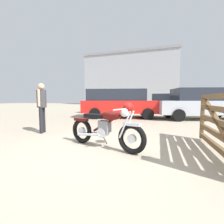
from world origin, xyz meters
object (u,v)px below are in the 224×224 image
Objects in this scene: red_hatchback_near at (206,102)px; blue_hatchback_right at (202,103)px; white_estate_far at (120,103)px; vintage_motorcycle at (106,127)px; pale_sedan_back at (163,103)px; silver_sedan_mid at (106,102)px; dark_sedan_left at (118,102)px; bystander at (42,103)px; timber_gate at (224,122)px.

red_hatchback_near is 3.56m from blue_hatchback_right.
vintage_motorcycle is at bearing -90.41° from white_estate_far.
red_hatchback_near is at bearing -121.15° from blue_hatchback_right.
silver_sedan_mid is (-4.82, -3.00, 0.08)m from pale_sedan_back.
dark_sedan_left is at bearing 121.04° from vintage_motorcycle.
red_hatchback_near is 3.79m from pale_sedan_back.
red_hatchback_near is at bearing 82.60° from vintage_motorcycle.
vintage_motorcycle is 0.48× the size of red_hatchback_near.
red_hatchback_near reaches higher than bystander.
bystander is 5.21m from white_estate_far.
vintage_motorcycle is at bearing -78.48° from dark_sedan_left.
red_hatchback_near reaches higher than white_estate_far.
silver_sedan_mid is at bearing 111.75° from white_estate_far.
dark_sedan_left is at bearing -31.75° from red_hatchback_near.
vintage_motorcycle is 0.40× the size of white_estate_far.
dark_sedan_left is at bearing 21.36° from timber_gate.
white_estate_far is at bearing 118.71° from vintage_motorcycle.
silver_sedan_mid reaches higher than vintage_motorcycle.
white_estate_far reaches higher than vintage_motorcycle.
bystander is 0.39× the size of dark_sedan_left.
white_estate_far is 1.14× the size of dark_sedan_left.
blue_hatchback_right is at bearing 25.31° from bystander.
blue_hatchback_right is (-1.33, -3.30, 0.02)m from red_hatchback_near.
vintage_motorcycle is 0.46× the size of dark_sedan_left.
pale_sedan_back is at bearing -33.14° from dark_sedan_left.
bystander is 0.34× the size of white_estate_far.
bystander is 11.94m from pale_sedan_back.
vintage_motorcycle is 1.19× the size of bystander.
timber_gate is 0.52× the size of blue_hatchback_right.
vintage_motorcycle is 6.05m from white_estate_far.
dark_sedan_left is (-4.70, 15.72, 0.13)m from timber_gate.
pale_sedan_back is at bearing 100.24° from vintage_motorcycle.
red_hatchback_near reaches higher than timber_gate.
red_hatchback_near is 0.95× the size of dark_sedan_left.
red_hatchback_near is (7.85, 8.27, -0.10)m from bystander.
red_hatchback_near is 6.91m from white_estate_far.
pale_sedan_back and dark_sedan_left have the same top height.
bystander is at bearing 79.28° from timber_gate.
vintage_motorcycle is 15.69m from dark_sedan_left.
white_estate_far reaches higher than pale_sedan_back.
pale_sedan_back is (0.24, 12.15, 0.13)m from timber_gate.
blue_hatchback_right reaches higher than vintage_motorcycle.
blue_hatchback_right is (4.00, 6.08, 0.45)m from vintage_motorcycle.
timber_gate is 0.59× the size of pale_sedan_back.
timber_gate is at bearing -52.59° from silver_sedan_mid.
silver_sedan_mid reaches higher than pale_sedan_back.
red_hatchback_near is at bearing -12.88° from timber_gate.
pale_sedan_back reaches higher than vintage_motorcycle.
silver_sedan_mid is at bearing -86.30° from dark_sedan_left.
white_estate_far is at bearing 57.41° from bystander.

